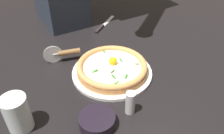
% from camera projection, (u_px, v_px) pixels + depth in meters
% --- Properties ---
extents(ground_plane, '(2.40, 2.40, 0.03)m').
position_uv_depth(ground_plane, '(120.00, 73.00, 0.94)').
color(ground_plane, black).
rests_on(ground_plane, ground).
extents(pizza_plate, '(0.32, 0.32, 0.01)m').
position_uv_depth(pizza_plate, '(112.00, 72.00, 0.91)').
color(pizza_plate, white).
rests_on(pizza_plate, ground).
extents(pizza, '(0.28, 0.28, 0.06)m').
position_uv_depth(pizza, '(112.00, 67.00, 0.90)').
color(pizza, '#D68F50').
rests_on(pizza, pizza_plate).
extents(side_bowl, '(0.11, 0.11, 0.04)m').
position_uv_depth(side_bowl, '(97.00, 121.00, 0.70)').
color(side_bowl, black).
rests_on(side_bowl, ground).
extents(pizza_cutter, '(0.15, 0.03, 0.08)m').
position_uv_depth(pizza_cutter, '(64.00, 53.00, 0.96)').
color(pizza_cutter, silver).
rests_on(pizza_cutter, ground).
extents(table_knife, '(0.15, 0.19, 0.01)m').
position_uv_depth(table_knife, '(102.00, 26.00, 1.23)').
color(table_knife, silver).
rests_on(table_knife, ground).
extents(drinking_glass, '(0.08, 0.08, 0.12)m').
position_uv_depth(drinking_glass, '(18.00, 116.00, 0.68)').
color(drinking_glass, silver).
rests_on(drinking_glass, ground).
extents(pepper_shaker, '(0.03, 0.03, 0.08)m').
position_uv_depth(pepper_shaker, '(130.00, 103.00, 0.73)').
color(pepper_shaker, silver).
rests_on(pepper_shaker, ground).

